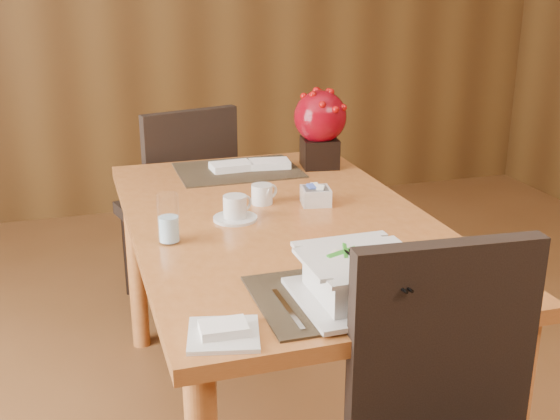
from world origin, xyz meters
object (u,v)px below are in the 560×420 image
object	(u,v)px
creamer_jug	(262,194)
bread_plate	(224,334)
sugar_caddy	(316,196)
dining_table	(281,248)
far_chair	(182,198)
coffee_cup	(235,210)
water_glass	(168,219)
soup_setting	(359,279)
berry_decor	(320,124)

from	to	relation	value
creamer_jug	bread_plate	xyz separation A→B (m)	(-0.31, -0.81, -0.03)
sugar_caddy	dining_table	bearing A→B (deg)	-145.61
creamer_jug	bread_plate	bearing A→B (deg)	-133.15
far_chair	creamer_jug	bearing A→B (deg)	84.51
sugar_caddy	bread_plate	world-z (taller)	sugar_caddy
coffee_cup	water_glass	distance (m)	0.26
water_glass	dining_table	bearing A→B (deg)	14.67
water_glass	far_chair	size ratio (longest dim) A/B	0.15
soup_setting	coffee_cup	distance (m)	0.63
dining_table	soup_setting	world-z (taller)	soup_setting
creamer_jug	berry_decor	size ratio (longest dim) A/B	0.30
sugar_caddy	berry_decor	world-z (taller)	berry_decor
dining_table	berry_decor	size ratio (longest dim) A/B	5.11
water_glass	berry_decor	bearing A→B (deg)	42.43
soup_setting	berry_decor	world-z (taller)	berry_decor
soup_setting	sugar_caddy	size ratio (longest dim) A/B	3.15
creamer_jug	coffee_cup	bearing A→B (deg)	-156.26
soup_setting	creamer_jug	size ratio (longest dim) A/B	3.23
creamer_jug	sugar_caddy	world-z (taller)	creamer_jug
dining_table	soup_setting	bearing A→B (deg)	-89.67
dining_table	creamer_jug	xyz separation A→B (m)	(-0.02, 0.16, 0.13)
far_chair	water_glass	bearing A→B (deg)	64.42
soup_setting	far_chair	size ratio (longest dim) A/B	0.31
dining_table	creamer_jug	distance (m)	0.20
berry_decor	dining_table	bearing A→B (deg)	-121.15
dining_table	bread_plate	bearing A→B (deg)	-116.75
dining_table	berry_decor	xyz separation A→B (m)	(0.31, 0.52, 0.26)
water_glass	far_chair	xyz separation A→B (m)	(0.21, 1.07, -0.30)
dining_table	far_chair	bearing A→B (deg)	98.77
coffee_cup	bread_plate	distance (m)	0.71
soup_setting	sugar_caddy	distance (m)	0.70
creamer_jug	far_chair	world-z (taller)	far_chair
dining_table	creamer_jug	bearing A→B (deg)	96.39
sugar_caddy	berry_decor	distance (m)	0.47
berry_decor	bread_plate	world-z (taller)	berry_decor
coffee_cup	creamer_jug	bearing A→B (deg)	45.83
dining_table	bread_plate	world-z (taller)	bread_plate
soup_setting	far_chair	bearing A→B (deg)	94.68
soup_setting	water_glass	xyz separation A→B (m)	(-0.36, 0.49, 0.01)
soup_setting	far_chair	xyz separation A→B (m)	(-0.15, 1.56, -0.28)
dining_table	water_glass	bearing A→B (deg)	-165.33
far_chair	sugar_caddy	bearing A→B (deg)	94.07
soup_setting	far_chair	distance (m)	1.59
soup_setting	berry_decor	size ratio (longest dim) A/B	0.97
berry_decor	bread_plate	distance (m)	1.35
berry_decor	soup_setting	bearing A→B (deg)	-105.71
creamer_jug	soup_setting	bearing A→B (deg)	-110.48
coffee_cup	creamer_jug	distance (m)	0.17
bread_plate	far_chair	xyz separation A→B (m)	(0.18, 1.63, -0.23)
sugar_caddy	creamer_jug	bearing A→B (deg)	161.34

